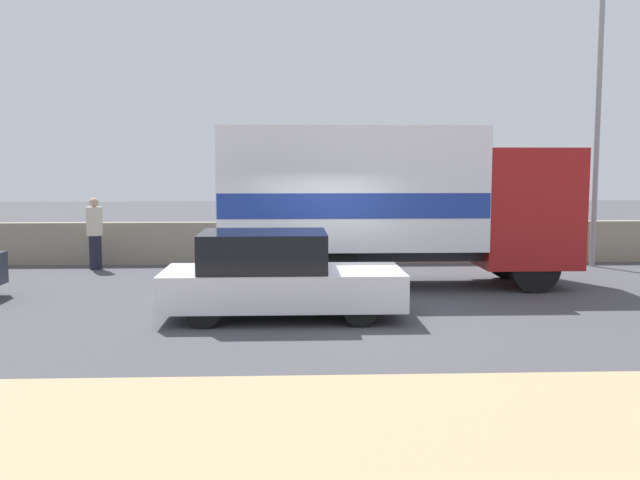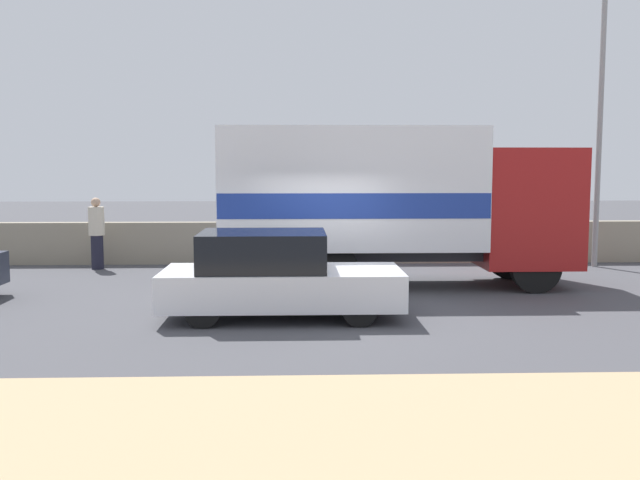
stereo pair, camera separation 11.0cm
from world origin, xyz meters
name	(u,v)px [view 1 (the left image)]	position (x,y,z in m)	size (l,w,h in m)	color
ground_plane	(323,313)	(0.00, 0.00, 0.00)	(80.00, 80.00, 0.00)	#47474C
dirt_shoulder_foreground	(354,447)	(0.00, -6.14, 0.02)	(60.00, 4.44, 0.04)	tan
stone_wall_backdrop	(311,242)	(0.00, 6.53, 0.56)	(60.00, 0.35, 1.11)	gray
street_lamp	(599,95)	(7.30, 5.61, 4.39)	(0.56, 0.28, 7.67)	gray
box_truck	(387,198)	(1.52, 2.80, 1.91)	(7.53, 2.33, 3.41)	maroon
car_hatchback	(277,276)	(-0.81, -0.34, 0.72)	(4.10, 1.76, 1.49)	silver
pedestrian	(95,232)	(-5.49, 5.60, 0.94)	(0.39, 0.39, 1.81)	#1E1E2D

